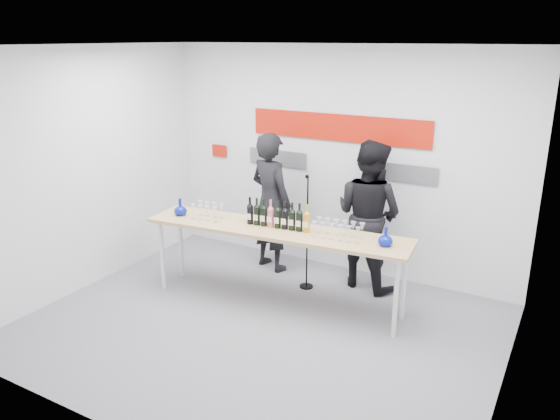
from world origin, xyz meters
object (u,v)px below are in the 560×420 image
Objects in this scene: tasting_table at (276,234)px; presenter_right at (368,215)px; mic_stand at (307,254)px; presenter_left at (271,202)px.

tasting_table is 1.27m from presenter_right.
mic_stand reaches higher than tasting_table.
presenter_left is at bearing 117.82° from tasting_table.
mic_stand is (0.72, -0.34, -0.49)m from presenter_left.
tasting_table is 1.08m from presenter_left.
mic_stand is at bearing 171.80° from presenter_left.
mic_stand is (-0.62, -0.46, -0.49)m from presenter_right.
presenter_left is 1.26× the size of mic_stand.
presenter_right reaches higher than mic_stand.
presenter_left is 1.00× the size of presenter_right.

